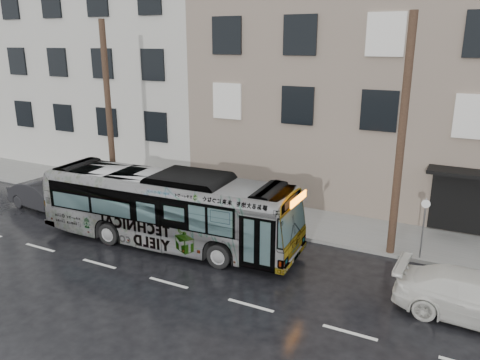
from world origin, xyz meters
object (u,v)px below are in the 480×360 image
object	(u,v)px
utility_pole_rear	(109,114)
sign_post	(423,229)
bus	(167,208)
dark_sedan	(45,196)
utility_pole_front	(401,140)
white_sedan	(479,299)

from	to	relation	value
utility_pole_rear	sign_post	distance (m)	15.46
bus	dark_sedan	size ratio (longest dim) A/B	2.60
utility_pole_front	utility_pole_rear	bearing A→B (deg)	180.00
utility_pole_front	sign_post	xyz separation A→B (m)	(1.10, 0.00, -3.30)
utility_pole_rear	sign_post	xyz separation A→B (m)	(15.10, 0.00, -3.30)
bus	white_sedan	xyz separation A→B (m)	(11.61, -0.39, -0.84)
utility_pole_front	utility_pole_rear	size ratio (longest dim) A/B	1.00
utility_pole_front	dark_sedan	world-z (taller)	utility_pole_front
utility_pole_front	utility_pole_rear	distance (m)	14.00
sign_post	white_sedan	bearing A→B (deg)	-58.88
utility_pole_rear	sign_post	size ratio (longest dim) A/B	3.75
utility_pole_rear	bus	size ratio (longest dim) A/B	0.81
sign_post	white_sedan	world-z (taller)	sign_post
bus	dark_sedan	bearing A→B (deg)	82.71
dark_sedan	white_sedan	bearing A→B (deg)	-88.18
white_sedan	utility_pole_front	bearing A→B (deg)	45.11
bus	sign_post	bearing A→B (deg)	-75.54
sign_post	bus	bearing A→B (deg)	-162.66
utility_pole_front	dark_sedan	bearing A→B (deg)	-171.77
utility_pole_rear	dark_sedan	bearing A→B (deg)	-135.46
white_sedan	dark_sedan	size ratio (longest dim) A/B	1.15
sign_post	white_sedan	size ratio (longest dim) A/B	0.49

